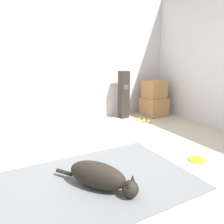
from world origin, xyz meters
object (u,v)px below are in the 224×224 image
Objects in this scene: dog at (100,176)px; floor_speaker at (124,95)px; tennis_ball_loose_on_carpet at (149,121)px; cardboard_box_upper at (154,89)px; frisbee at (197,160)px; tennis_ball_near_speaker at (138,120)px; tennis_ball_by_boxes at (144,121)px; cardboard_box_lower at (154,107)px.

dog is 2.66m from floor_speaker.
tennis_ball_loose_on_carpet is (0.23, -0.58, -0.46)m from floor_speaker.
dog is 0.80× the size of floor_speaker.
frisbee is at bearing -114.98° from cardboard_box_upper.
tennis_ball_near_speaker is at bearing -74.64° from floor_speaker.
dog is 11.83× the size of tennis_ball_near_speaker.
floor_speaker is 14.81× the size of tennis_ball_loose_on_carpet.
frisbee is 3.09× the size of tennis_ball_by_boxes.
floor_speaker reaches higher than cardboard_box_upper.
dog is 2.37m from tennis_ball_loose_on_carpet.
floor_speaker is (-0.69, 0.14, -0.09)m from cardboard_box_upper.
cardboard_box_upper is at bearing 23.89° from tennis_ball_near_speaker.
frisbee is 1.70m from tennis_ball_by_boxes.
tennis_ball_by_boxes is at bearing 43.30° from dog.
tennis_ball_loose_on_carpet is at bearing -56.81° from tennis_ball_near_speaker.
tennis_ball_by_boxes is at bearing -66.20° from tennis_ball_near_speaker.
cardboard_box_upper reaches higher than tennis_ball_loose_on_carpet.
cardboard_box_lower reaches higher than tennis_ball_loose_on_carpet.
dog is at bearing -126.33° from floor_speaker.
cardboard_box_lower is 0.49× the size of floor_speaker.
cardboard_box_lower is 0.65m from tennis_ball_loose_on_carpet.
floor_speaker is at bearing 168.90° from cardboard_box_upper.
tennis_ball_near_speaker and tennis_ball_loose_on_carpet have the same top height.
frisbee is at bearing -1.48° from dog.
dog is 2.99m from cardboard_box_lower.
tennis_ball_loose_on_carpet is (0.48, 1.58, 0.02)m from frisbee.
tennis_ball_near_speaker reaches higher than frisbee.
floor_speaker reaches higher than dog.
cardboard_box_lower is (2.25, 1.97, 0.06)m from dog.
dog is 3.04m from cardboard_box_upper.
cardboard_box_lower is at bearing 42.93° from tennis_ball_loose_on_carpet.
cardboard_box_upper reaches higher than frisbee.
cardboard_box_lower is at bearing 41.16° from dog.
cardboard_box_upper is 6.27× the size of tennis_ball_near_speaker.
dog is 1.32m from frisbee.
cardboard_box_upper is 0.71m from floor_speaker.
tennis_ball_loose_on_carpet is at bearing -68.30° from floor_speaker.
tennis_ball_near_speaker is (0.36, 1.76, 0.02)m from frisbee.
tennis_ball_near_speaker is at bearing 123.19° from tennis_ball_loose_on_carpet.
tennis_ball_near_speaker is at bearing 46.02° from dog.
cardboard_box_upper is 0.84m from tennis_ball_by_boxes.
dog is 1.89× the size of cardboard_box_upper.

